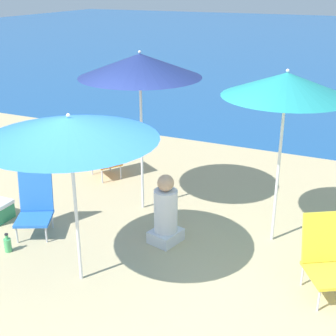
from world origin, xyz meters
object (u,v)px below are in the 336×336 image
(beach_umbrella_navy, at_px, (140,66))
(beach_chair_blue, at_px, (35,204))
(beach_umbrella_teal, at_px, (286,85))
(person_seated_near, at_px, (166,214))
(beach_umbrella_blue, at_px, (69,128))
(water_bottle, at_px, (8,244))
(beach_chair_yellow, at_px, (324,256))
(beach_chair_orange, at_px, (111,155))

(beach_umbrella_navy, distance_m, beach_chair_blue, 2.31)
(beach_umbrella_teal, height_order, person_seated_near, beach_umbrella_teal)
(person_seated_near, bearing_deg, beach_umbrella_blue, -100.49)
(beach_umbrella_navy, xyz_separation_m, water_bottle, (-0.97, -1.78, -2.00))
(beach_chair_yellow, bearing_deg, beach_umbrella_teal, 99.53)
(beach_chair_blue, bearing_deg, beach_chair_yellow, -22.45)
(beach_umbrella_navy, distance_m, beach_chair_orange, 2.20)
(beach_chair_orange, xyz_separation_m, water_bottle, (0.09, -2.65, -0.29))
(beach_chair_yellow, height_order, beach_chair_orange, beach_chair_yellow)
(beach_umbrella_blue, xyz_separation_m, beach_chair_blue, (-1.17, 0.68, -1.39))
(person_seated_near, bearing_deg, beach_chair_yellow, 8.48)
(beach_chair_blue, distance_m, water_bottle, 0.65)
(beach_chair_yellow, bearing_deg, beach_umbrella_blue, 169.05)
(beach_umbrella_navy, relative_size, beach_chair_yellow, 2.69)
(beach_umbrella_navy, distance_m, water_bottle, 2.85)
(beach_chair_orange, bearing_deg, beach_chair_yellow, 7.97)
(beach_chair_yellow, bearing_deg, beach_chair_blue, 152.60)
(beach_umbrella_blue, xyz_separation_m, beach_chair_yellow, (2.50, 0.92, -1.36))
(beach_chair_yellow, bearing_deg, water_bottle, 161.48)
(beach_umbrella_teal, distance_m, beach_umbrella_blue, 2.51)
(beach_umbrella_navy, relative_size, beach_chair_blue, 2.82)
(beach_umbrella_blue, height_order, beach_chair_blue, beach_umbrella_blue)
(beach_umbrella_navy, height_order, beach_umbrella_blue, beach_umbrella_navy)
(beach_chair_yellow, xyz_separation_m, beach_chair_blue, (-3.66, -0.25, -0.03))
(beach_chair_orange, relative_size, person_seated_near, 0.78)
(person_seated_near, relative_size, water_bottle, 3.75)
(beach_umbrella_teal, distance_m, person_seated_near, 2.15)
(beach_umbrella_teal, relative_size, beach_chair_blue, 2.73)
(beach_umbrella_teal, bearing_deg, person_seated_near, -153.43)
(water_bottle, bearing_deg, beach_umbrella_blue, -4.82)
(beach_umbrella_teal, bearing_deg, beach_umbrella_navy, 176.50)
(beach_umbrella_blue, relative_size, beach_chair_orange, 2.64)
(water_bottle, bearing_deg, beach_chair_orange, 91.94)
(beach_chair_yellow, distance_m, person_seated_near, 1.97)
(beach_chair_blue, xyz_separation_m, person_seated_near, (1.70, 0.46, -0.00))
(beach_umbrella_navy, xyz_separation_m, beach_chair_orange, (-1.06, 0.87, -1.72))
(water_bottle, bearing_deg, beach_umbrella_navy, 61.36)
(beach_umbrella_blue, height_order, beach_chair_yellow, beach_umbrella_blue)
(beach_umbrella_teal, bearing_deg, beach_chair_yellow, -49.19)
(beach_chair_orange, bearing_deg, beach_umbrella_teal, 15.81)
(beach_chair_blue, distance_m, beach_chair_orange, 2.07)
(beach_umbrella_navy, height_order, beach_chair_orange, beach_umbrella_navy)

